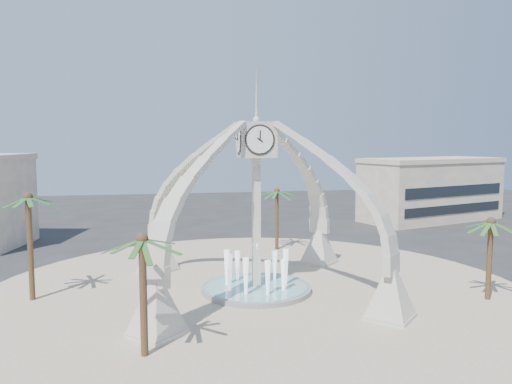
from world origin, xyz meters
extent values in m
plane|color=#282828|center=(0.00, 0.00, 0.00)|extent=(140.00, 140.00, 0.00)
cylinder|color=#C5AB93|center=(0.00, 0.00, 0.03)|extent=(40.00, 40.00, 0.06)
cube|color=beige|center=(0.00, 0.00, 4.90)|extent=(0.55, 0.55, 9.80)
cube|color=beige|center=(0.00, 0.00, 11.05)|extent=(2.50, 2.50, 2.50)
cone|color=beige|center=(0.00, 0.00, 14.30)|extent=(0.20, 0.20, 4.00)
cylinder|color=white|center=(0.00, -1.29, 11.05)|extent=(1.84, 0.04, 1.84)
pyramid|color=beige|center=(7.07, 7.07, 1.60)|extent=(3.80, 3.80, 3.20)
pyramid|color=beige|center=(-7.07, 7.07, 1.60)|extent=(3.80, 3.80, 3.20)
pyramid|color=beige|center=(-7.07, -7.07, 1.60)|extent=(3.80, 3.80, 3.20)
pyramid|color=beige|center=(7.07, -7.07, 1.60)|extent=(3.80, 3.80, 3.20)
cylinder|color=#939396|center=(0.00, 0.00, 0.20)|extent=(8.00, 8.00, 0.40)
cylinder|color=#7FB8BD|center=(0.00, 0.00, 0.42)|extent=(7.40, 7.40, 0.04)
cone|color=white|center=(0.00, 0.00, 2.02)|extent=(0.60, 0.60, 3.20)
cube|color=beige|center=(30.00, 28.00, 4.00)|extent=(21.49, 13.79, 8.00)
cube|color=beige|center=(30.00, 28.00, 8.30)|extent=(21.87, 14.17, 0.60)
cylinder|color=brown|center=(15.38, -4.87, 2.80)|extent=(0.37, 0.37, 5.60)
cylinder|color=brown|center=(-15.56, 0.93, 3.66)|extent=(0.39, 0.39, 7.31)
cylinder|color=brown|center=(4.66, 13.37, 3.05)|extent=(0.35, 0.35, 6.11)
cylinder|color=brown|center=(-7.68, -9.71, 3.10)|extent=(0.39, 0.39, 6.21)
camera|label=1|loc=(-6.68, -34.84, 11.01)|focal=35.00mm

